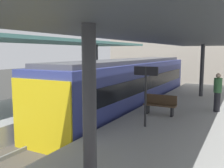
% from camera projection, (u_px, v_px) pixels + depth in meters
% --- Properties ---
extents(ground_plane, '(80.00, 80.00, 0.00)m').
position_uv_depth(ground_plane, '(78.00, 140.00, 10.67)').
color(ground_plane, '#383835').
extents(platform_left, '(4.40, 28.00, 1.00)m').
position_uv_depth(platform_left, '(16.00, 117.00, 12.38)').
color(platform_left, '#9E9E99').
rests_on(platform_left, ground_plane).
extents(platform_right, '(4.40, 28.00, 1.00)m').
position_uv_depth(platform_right, '(166.00, 144.00, 8.83)').
color(platform_right, '#9E9E99').
rests_on(platform_right, ground_plane).
extents(track_ballast, '(3.20, 28.00, 0.20)m').
position_uv_depth(track_ballast, '(78.00, 137.00, 10.66)').
color(track_ballast, '#4C4742').
rests_on(track_ballast, ground_plane).
extents(rail_near_side, '(0.08, 28.00, 0.14)m').
position_uv_depth(rail_near_side, '(65.00, 131.00, 10.97)').
color(rail_near_side, slate).
rests_on(rail_near_side, track_ballast).
extents(rail_far_side, '(0.08, 28.00, 0.14)m').
position_uv_depth(rail_far_side, '(93.00, 136.00, 10.30)').
color(rail_far_side, slate).
rests_on(rail_far_side, track_ballast).
extents(commuter_train, '(2.78, 15.15, 3.10)m').
position_uv_depth(commuter_train, '(130.00, 85.00, 15.15)').
color(commuter_train, '#38428C').
rests_on(commuter_train, track_ballast).
extents(canopy_left, '(4.18, 21.00, 3.41)m').
position_uv_depth(canopy_left, '(34.00, 41.00, 13.12)').
color(canopy_left, '#333335').
rests_on(canopy_left, platform_left).
extents(canopy_right, '(4.18, 21.00, 3.35)m').
position_uv_depth(canopy_right, '(179.00, 39.00, 9.59)').
color(canopy_right, '#333335').
rests_on(canopy_right, platform_right).
extents(platform_bench, '(1.40, 0.41, 0.86)m').
position_uv_depth(platform_bench, '(160.00, 104.00, 10.90)').
color(platform_bench, black).
rests_on(platform_bench, platform_right).
extents(platform_sign, '(0.90, 0.08, 2.21)m').
position_uv_depth(platform_sign, '(146.00, 83.00, 8.98)').
color(platform_sign, '#262628').
rests_on(platform_sign, platform_right).
extents(passenger_mid_platform, '(0.36, 0.36, 1.77)m').
position_uv_depth(passenger_mid_platform, '(218.00, 92.00, 11.37)').
color(passenger_mid_platform, '#232328').
rests_on(passenger_mid_platform, platform_right).
extents(station_building_backdrop, '(18.00, 6.00, 11.00)m').
position_uv_depth(station_building_backdrop, '(197.00, 36.00, 26.85)').
color(station_building_backdrop, '#A89E8E').
rests_on(station_building_backdrop, ground_plane).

